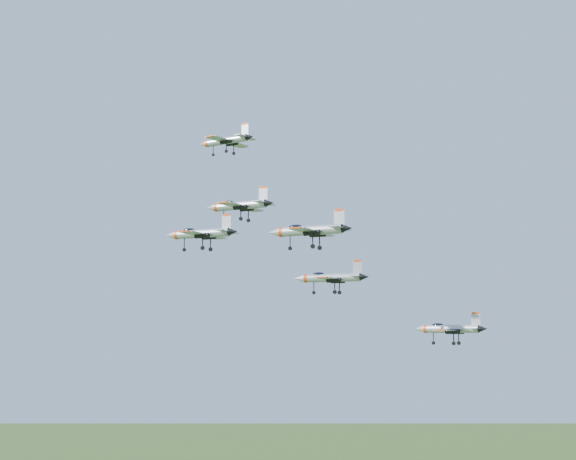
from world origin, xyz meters
The scene contains 6 objects.
jet_lead centered at (-20.14, 15.88, 154.20)m, with size 13.44×11.12×3.59m.
jet_left_high centered at (-5.63, 3.16, 138.38)m, with size 13.66×11.42×3.65m.
jet_right_high centered at (5.72, -18.25, 130.71)m, with size 11.76×9.89×3.16m.
jet_left_low centered at (8.00, 10.82, 125.90)m, with size 13.16×11.15×3.56m.
jet_right_low centered at (21.83, -14.67, 130.30)m, with size 12.20×10.25×3.27m.
jet_trail centered at (34.42, 0.35, 117.45)m, with size 10.50×8.69×2.81m.
Camera 1 is at (82.75, -99.69, 117.43)m, focal length 50.00 mm.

